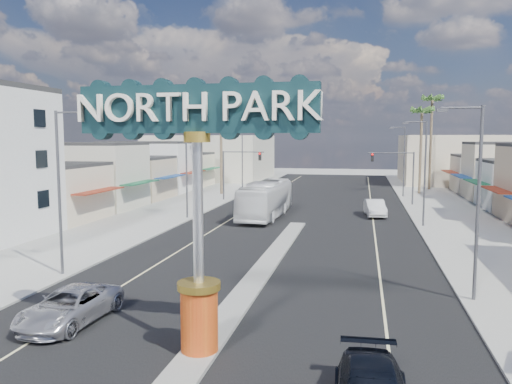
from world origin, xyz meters
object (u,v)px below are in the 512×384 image
at_px(palm_left_far, 221,108).
at_px(suv_left, 70,306).
at_px(streetlight_l_far, 243,156).
at_px(streetlight_r_near, 475,193).
at_px(city_bus, 266,199).
at_px(palm_right_far, 432,104).
at_px(gateway_sign, 197,186).
at_px(traffic_signal_right, 397,167).
at_px(streetlight_l_mid, 188,165).
at_px(streetlight_r_mid, 423,168).
at_px(car_parked_right, 375,208).
at_px(traffic_signal_left, 238,165).
at_px(palm_right_mid, 422,115).
at_px(streetlight_l_near, 62,184).
at_px(streetlight_r_far, 403,158).

height_order(palm_left_far, suv_left, palm_left_far).
distance_m(streetlight_l_far, palm_left_far, 7.21).
distance_m(streetlight_r_near, city_bus, 26.73).
bearing_deg(palm_right_far, gateway_sign, -104.03).
distance_m(traffic_signal_right, city_bus, 17.32).
distance_m(streetlight_l_mid, streetlight_r_mid, 20.87).
bearing_deg(gateway_sign, suv_left, 164.02).
bearing_deg(gateway_sign, car_parked_right, 78.62).
bearing_deg(city_bus, suv_left, -93.45).
height_order(traffic_signal_left, streetlight_l_far, streetlight_l_far).
height_order(streetlight_r_near, streetlight_r_mid, same).
bearing_deg(car_parked_right, traffic_signal_right, 67.49).
bearing_deg(car_parked_right, streetlight_l_mid, -169.61).
bearing_deg(gateway_sign, city_bus, 96.62).
bearing_deg(traffic_signal_left, city_bus, -63.81).
bearing_deg(palm_right_mid, streetlight_l_near, -116.99).
height_order(streetlight_l_mid, streetlight_l_far, same).
xyz_separation_m(palm_left_far, palm_right_mid, (26.00, 6.00, -0.90)).
xyz_separation_m(streetlight_r_near, palm_left_far, (-23.43, 40.00, 6.43)).
relative_size(streetlight_l_mid, suv_left, 1.76).
bearing_deg(streetlight_r_mid, traffic_signal_left, 144.50).
bearing_deg(streetlight_l_mid, streetlight_r_far, 46.52).
bearing_deg(streetlight_r_far, gateway_sign, -101.78).
xyz_separation_m(palm_right_mid, palm_right_far, (2.00, 6.00, 1.78)).
relative_size(streetlight_l_mid, palm_right_mid, 0.74).
bearing_deg(streetlight_l_far, palm_right_far, 21.46).
relative_size(suv_left, city_bus, 0.41).
height_order(streetlight_r_mid, palm_right_far, palm_right_far).
bearing_deg(palm_right_far, streetlight_l_mid, -128.48).
bearing_deg(palm_left_far, streetlight_r_near, -59.64).
bearing_deg(streetlight_r_near, streetlight_l_mid, 136.21).
bearing_deg(suv_left, city_bus, 88.07).
bearing_deg(palm_right_mid, traffic_signal_left, -151.58).
relative_size(gateway_sign, suv_left, 1.79).
bearing_deg(palm_right_mid, streetlight_l_mid, -132.03).
bearing_deg(streetlight_r_near, streetlight_l_near, 180.00).
height_order(traffic_signal_right, streetlight_l_far, streetlight_l_far).
relative_size(traffic_signal_right, streetlight_r_near, 0.67).
xyz_separation_m(streetlight_r_far, car_parked_right, (-3.73, -16.75, -4.26)).
relative_size(streetlight_r_far, palm_right_far, 0.64).
bearing_deg(streetlight_r_near, streetlight_l_far, 116.42).
distance_m(traffic_signal_left, suv_left, 40.53).
bearing_deg(traffic_signal_left, car_parked_right, -28.84).
bearing_deg(streetlight_r_mid, city_bus, 169.72).
bearing_deg(palm_left_far, palm_right_far, 23.20).
bearing_deg(streetlight_r_mid, traffic_signal_right, 95.10).
bearing_deg(traffic_signal_left, streetlight_r_near, -60.01).
relative_size(gateway_sign, traffic_signal_right, 1.53).
bearing_deg(streetlight_l_mid, streetlight_r_mid, 0.00).
xyz_separation_m(gateway_sign, streetlight_r_far, (10.43, 50.02, -0.86)).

